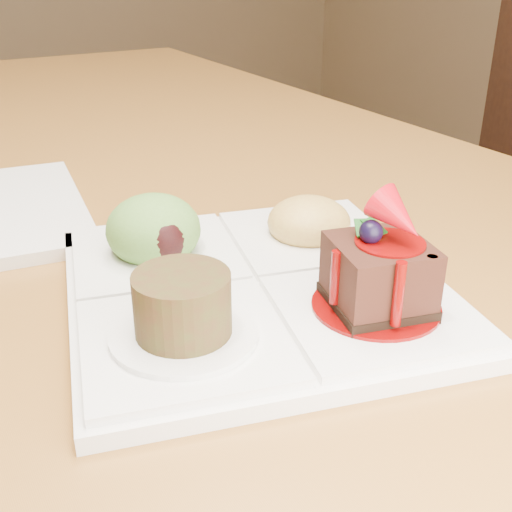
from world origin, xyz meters
TOP-DOWN VIEW (x-y plane):
  - dining_table at (0.00, 0.00)m, footprint 1.00×1.80m
  - chair_right at (0.72, 0.01)m, footprint 0.62×0.62m
  - sampler_plate at (0.04, -0.36)m, footprint 0.33×0.33m

SIDE VIEW (x-z plane):
  - chair_right at x=0.72m, z-range 0.07..1.12m
  - dining_table at x=0.00m, z-range 0.31..1.06m
  - sampler_plate at x=0.04m, z-range 0.72..0.82m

